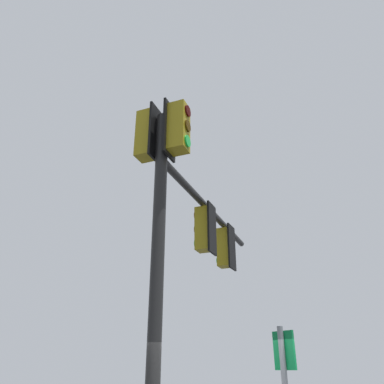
% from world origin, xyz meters
% --- Properties ---
extents(signal_mast_assembly, '(0.97, 5.22, 6.36)m').
position_xyz_m(signal_mast_assembly, '(-0.94, 1.35, 4.57)').
color(signal_mast_assembly, black).
rests_on(signal_mast_assembly, ground).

